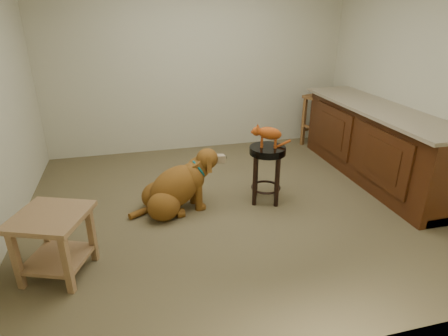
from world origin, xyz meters
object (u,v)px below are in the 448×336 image
object	(u,v)px
wood_stool	(320,120)
golden_retriever	(176,188)
padded_stool	(267,163)
tabby_kitten	(267,134)
side_table	(54,235)

from	to	relation	value
wood_stool	golden_retriever	distance (m)	2.92
padded_stool	tabby_kitten	size ratio (longest dim) A/B	1.50
side_table	tabby_kitten	world-z (taller)	tabby_kitten
side_table	wood_stool	bearing A→B (deg)	33.24
padded_stool	tabby_kitten	xyz separation A→B (m)	(-0.01, 0.00, 0.34)
wood_stool	side_table	xyz separation A→B (m)	(-3.57, -2.34, -0.05)
tabby_kitten	padded_stool	bearing A→B (deg)	-5.72
golden_retriever	tabby_kitten	world-z (taller)	tabby_kitten
side_table	golden_retriever	xyz separation A→B (m)	(1.09, 0.81, -0.11)
wood_stool	tabby_kitten	world-z (taller)	tabby_kitten
wood_stool	side_table	bearing A→B (deg)	-146.76
padded_stool	wood_stool	xyz separation A→B (m)	(1.47, 1.56, -0.04)
side_table	golden_retriever	world-z (taller)	golden_retriever
padded_stool	golden_retriever	xyz separation A→B (m)	(-1.01, 0.03, -0.20)
golden_retriever	tabby_kitten	size ratio (longest dim) A/B	2.56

